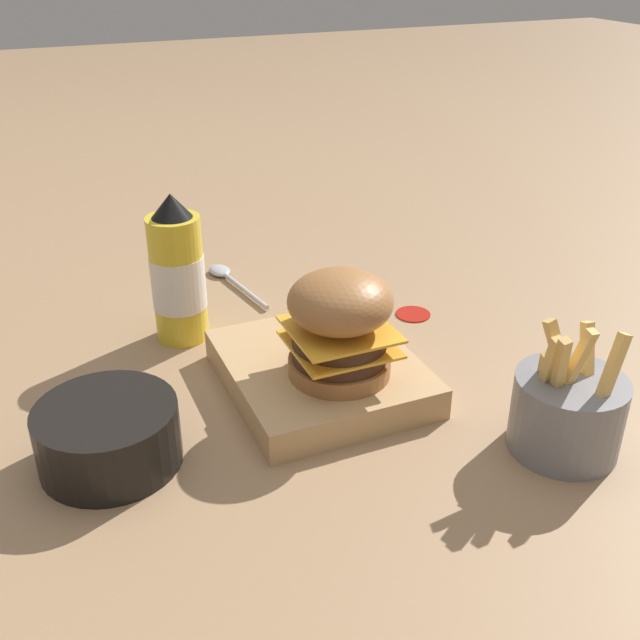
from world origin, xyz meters
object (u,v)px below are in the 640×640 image
object	(u,v)px
fries_basket	(567,412)
side_bowl	(108,434)
burger	(340,324)
ketchup_bottle	(178,275)
spoon	(227,276)
serving_board	(320,372)

from	to	relation	value
fries_basket	side_bowl	xyz separation A→B (m)	(-0.16, -0.43, -0.01)
burger	ketchup_bottle	bearing A→B (deg)	-149.93
ketchup_bottle	side_bowl	distance (m)	0.27
ketchup_bottle	side_bowl	bearing A→B (deg)	-29.70
burger	side_bowl	xyz separation A→B (m)	(0.01, -0.25, -0.06)
burger	side_bowl	size ratio (longest dim) A/B	0.86
side_bowl	spoon	size ratio (longest dim) A/B	0.82
burger	serving_board	bearing A→B (deg)	-168.04
side_bowl	spoon	xyz separation A→B (m)	(-0.37, 0.23, -0.03)
serving_board	side_bowl	size ratio (longest dim) A/B	1.67
ketchup_bottle	fries_basket	bearing A→B (deg)	37.98
burger	side_bowl	distance (m)	0.26
fries_basket	spoon	distance (m)	0.57
burger	ketchup_bottle	world-z (taller)	ketchup_bottle
serving_board	burger	xyz separation A→B (m)	(0.04, 0.01, 0.08)
ketchup_bottle	side_bowl	world-z (taller)	ketchup_bottle
ketchup_bottle	fries_basket	xyz separation A→B (m)	(0.38, 0.30, -0.04)
burger	spoon	size ratio (longest dim) A/B	0.70
spoon	serving_board	bearing A→B (deg)	172.89
fries_basket	ketchup_bottle	bearing A→B (deg)	-142.02
ketchup_bottle	spoon	world-z (taller)	ketchup_bottle
fries_basket	spoon	xyz separation A→B (m)	(-0.53, -0.20, -0.04)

